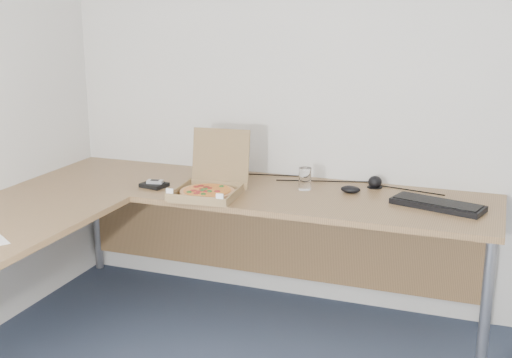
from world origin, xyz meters
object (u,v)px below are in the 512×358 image
at_px(drinking_glass, 305,179).
at_px(keyboard, 438,205).
at_px(desk, 163,211).
at_px(wallet, 154,185).
at_px(pizza_box, 209,188).

height_order(drinking_glass, keyboard, drinking_glass).
distance_m(desk, drinking_glass, 0.77).
height_order(drinking_glass, wallet, drinking_glass).
xyz_separation_m(drinking_glass, wallet, (-0.77, -0.23, -0.05)).
height_order(desk, drinking_glass, drinking_glass).
xyz_separation_m(drinking_glass, keyboard, (0.69, -0.09, -0.04)).
xyz_separation_m(desk, pizza_box, (0.15, 0.23, 0.07)).
bearing_deg(desk, keyboard, 18.66).
bearing_deg(desk, drinking_glass, 41.92).
height_order(desk, wallet, wallet).
relative_size(keyboard, wallet, 3.42).
bearing_deg(pizza_box, keyboard, 4.75).
distance_m(drinking_glass, wallet, 0.81).
xyz_separation_m(desk, keyboard, (1.26, 0.43, 0.04)).
bearing_deg(keyboard, desk, -145.34).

